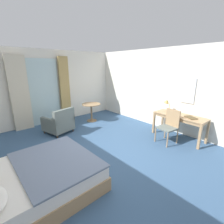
{
  "coord_description": "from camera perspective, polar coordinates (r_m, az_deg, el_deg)",
  "views": [
    {
      "loc": [
        -2.22,
        -3.0,
        2.19
      ],
      "look_at": [
        0.67,
        0.34,
        0.92
      ],
      "focal_mm": 26.01,
      "sensor_mm": 36.0,
      "label": 1
    }
  ],
  "objects": [
    {
      "name": "armchair_by_window",
      "position": [
        5.7,
        -18.06,
        -3.72
      ],
      "size": [
        0.95,
        0.96,
        0.86
      ],
      "color": "slate",
      "rests_on": "ground"
    },
    {
      "name": "wall_mirror",
      "position": [
        5.5,
        25.29,
        6.75
      ],
      "size": [
        0.02,
        0.4,
        0.75
      ],
      "color": "silver"
    },
    {
      "name": "wall_back",
      "position": [
        6.75,
        -21.52,
        8.1
      ],
      "size": [
        5.81,
        0.12,
        2.77
      ],
      "primitive_type": "cube",
      "color": "white",
      "rests_on": "ground"
    },
    {
      "name": "ground",
      "position": [
        4.36,
        -3.85,
        -14.92
      ],
      "size": [
        6.21,
        7.15,
        0.1
      ],
      "primitive_type": "cube",
      "color": "#38567A"
    },
    {
      "name": "closed_book",
      "position": [
        5.17,
        25.96,
        -1.74
      ],
      "size": [
        0.35,
        0.4,
        0.02
      ],
      "primitive_type": "cube",
      "rotation": [
        0.0,
        0.0,
        -0.5
      ],
      "color": "brown",
      "rests_on": "writing_desk"
    },
    {
      "name": "bed",
      "position": [
        3.33,
        -25.34,
        -20.79
      ],
      "size": [
        2.02,
        1.7,
        1.07
      ],
      "color": "tan",
      "rests_on": "ground"
    },
    {
      "name": "desk_chair",
      "position": [
        5.0,
        19.48,
        -4.2
      ],
      "size": [
        0.53,
        0.53,
        0.97
      ],
      "color": "slate",
      "rests_on": "ground"
    },
    {
      "name": "curtain_panel_left",
      "position": [
        6.32,
        -29.67,
        5.53
      ],
      "size": [
        0.59,
        0.1,
        2.52
      ],
      "primitive_type": "cube",
      "color": "beige",
      "rests_on": "ground"
    },
    {
      "name": "wall_right",
      "position": [
        5.94,
        18.48,
        7.44
      ],
      "size": [
        0.12,
        6.75,
        2.77
      ],
      "primitive_type": "cube",
      "color": "white",
      "rests_on": "ground"
    },
    {
      "name": "balcony_glass_door",
      "position": [
        6.62,
        -22.96,
        6.36
      ],
      "size": [
        1.18,
        0.02,
        2.43
      ],
      "primitive_type": "cube",
      "color": "silver",
      "rests_on": "ground"
    },
    {
      "name": "desk_lamp",
      "position": [
        5.47,
        18.78,
        3.15
      ],
      "size": [
        0.26,
        0.32,
        0.43
      ],
      "color": "tan",
      "rests_on": "writing_desk"
    },
    {
      "name": "writing_desk",
      "position": [
        5.35,
        22.68,
        -1.92
      ],
      "size": [
        0.59,
        1.54,
        0.74
      ],
      "color": "tan",
      "rests_on": "ground"
    },
    {
      "name": "curtain_panel_right",
      "position": [
        6.81,
        -16.24,
        7.62
      ],
      "size": [
        0.38,
        0.1,
        2.52
      ],
      "primitive_type": "cube",
      "color": "tan",
      "rests_on": "ground"
    },
    {
      "name": "round_cafe_table",
      "position": [
        6.56,
        -7.28,
        1.33
      ],
      "size": [
        0.73,
        0.73,
        0.72
      ],
      "color": "tan",
      "rests_on": "ground"
    }
  ]
}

